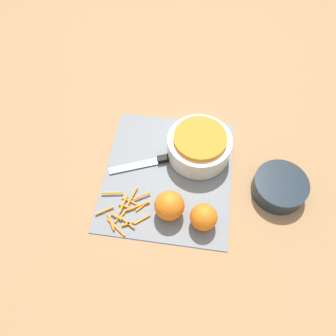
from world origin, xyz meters
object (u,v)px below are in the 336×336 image
(orange_right, at_px, (204,217))
(orange_left, at_px, (169,205))
(bowl_speckled, at_px, (199,146))
(bowl_dark, at_px, (280,187))
(knife, at_px, (166,158))

(orange_right, bearing_deg, orange_left, -101.11)
(bowl_speckled, distance_m, orange_right, 0.22)
(bowl_dark, distance_m, orange_right, 0.24)
(bowl_dark, height_order, orange_right, orange_right)
(bowl_speckled, bearing_deg, orange_right, 8.38)
(knife, relative_size, orange_left, 3.01)
(bowl_speckled, height_order, knife, bowl_speckled)
(bowl_dark, bearing_deg, orange_left, -69.97)
(bowl_dark, xyz_separation_m, knife, (-0.06, -0.33, -0.01))
(knife, height_order, orange_right, orange_right)
(bowl_dark, height_order, knife, bowl_dark)
(bowl_speckled, relative_size, bowl_dark, 1.25)
(bowl_speckled, distance_m, knife, 0.11)
(orange_left, xyz_separation_m, orange_right, (0.02, 0.09, -0.00))
(bowl_dark, relative_size, orange_left, 1.85)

